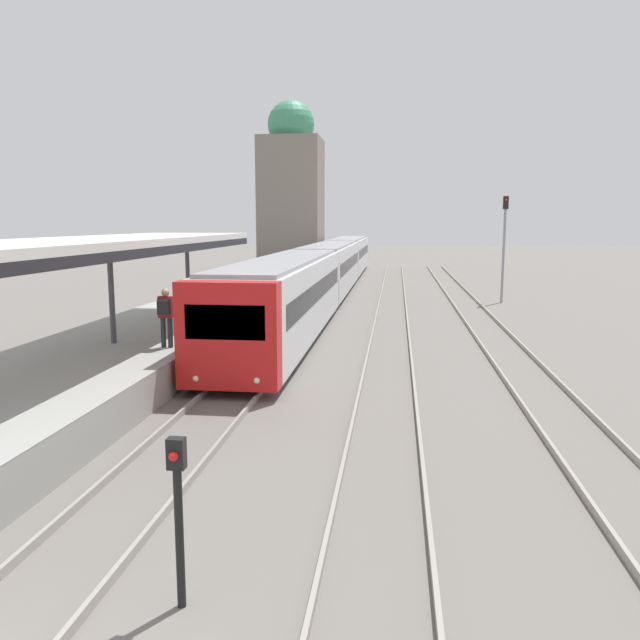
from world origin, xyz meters
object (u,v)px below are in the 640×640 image
Objects in this scene: person_on_platform at (166,313)px; signal_mast_far at (504,237)px; signal_post_near at (178,505)px; train_near at (329,266)px.

person_on_platform is 0.28× the size of signal_mast_far.
signal_mast_far is at bearing 74.12° from signal_post_near.
train_near reaches higher than signal_post_near.
signal_post_near is (1.74, -32.37, -0.47)m from train_near.
signal_post_near is at bearing -86.92° from train_near.
person_on_platform is 0.03× the size of train_near.
signal_mast_far is at bearing -17.99° from train_near.
signal_post_near is (3.96, -10.11, -0.68)m from person_on_platform.
train_near is at bearing 84.32° from person_on_platform.
train_near is 23.49× the size of signal_post_near.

